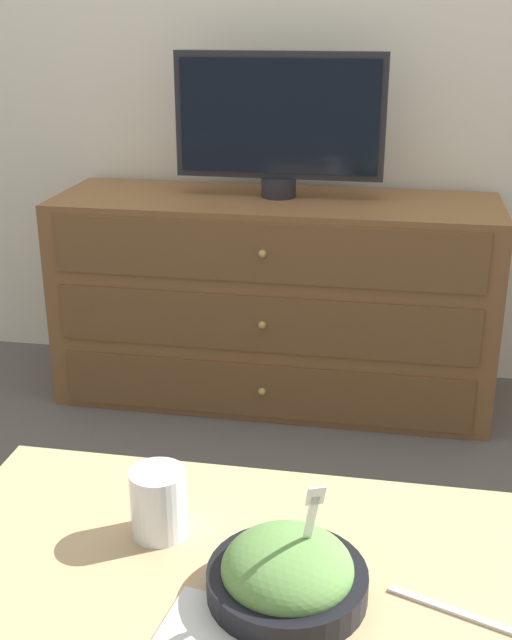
# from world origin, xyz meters

# --- Properties ---
(ground_plane) EXTENTS (12.00, 12.00, 0.00)m
(ground_plane) POSITION_xyz_m (0.00, 0.00, 0.00)
(ground_plane) COLOR #56514C
(dresser) EXTENTS (1.38, 0.46, 0.66)m
(dresser) POSITION_xyz_m (0.01, -0.25, 0.33)
(dresser) COLOR brown
(dresser) RESTS_ON ground_plane
(tv) EXTENTS (0.64, 0.11, 0.44)m
(tv) POSITION_xyz_m (0.02, -0.21, 0.90)
(tv) COLOR #232328
(tv) RESTS_ON dresser
(coffee_table) EXTENTS (0.94, 0.58, 0.44)m
(coffee_table) POSITION_xyz_m (0.18, -1.73, 0.38)
(coffee_table) COLOR tan
(coffee_table) RESTS_ON ground_plane
(takeout_bowl) EXTENTS (0.23, 0.23, 0.20)m
(takeout_bowl) POSITION_xyz_m (0.27, -1.77, 0.48)
(takeout_bowl) COLOR black
(takeout_bowl) RESTS_ON coffee_table
(drink_cup) EXTENTS (0.09, 0.09, 0.11)m
(drink_cup) POSITION_xyz_m (0.05, -1.66, 0.49)
(drink_cup) COLOR white
(drink_cup) RESTS_ON coffee_table
(napkin) EXTENTS (0.16, 0.16, 0.00)m
(napkin) POSITION_xyz_m (0.18, -1.86, 0.44)
(napkin) COLOR white
(napkin) RESTS_ON coffee_table
(knife) EXTENTS (0.19, 0.07, 0.01)m
(knife) POSITION_xyz_m (0.50, -1.76, 0.44)
(knife) COLOR white
(knife) RESTS_ON coffee_table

